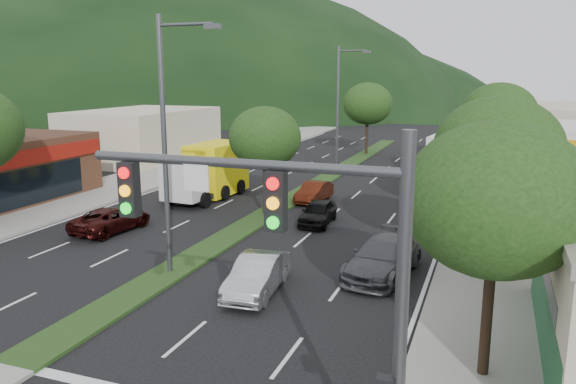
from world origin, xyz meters
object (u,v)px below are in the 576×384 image
at_px(traffic_signal, 312,262).
at_px(tree_med_near, 265,137).
at_px(tree_med_far, 368,104).
at_px(car_queue_a, 318,212).
at_px(tree_r_c, 498,136).
at_px(tree_r_a, 496,200).
at_px(tree_r_d, 499,115).
at_px(car_queue_b, 383,257).
at_px(streetlight_mid, 340,103).
at_px(tree_r_e, 499,110).
at_px(streetlight_near, 169,135).
at_px(tree_r_b, 498,150).
at_px(motorhome, 454,153).
at_px(sedan_silver, 257,275).
at_px(box_truck, 210,173).
at_px(car_queue_d, 432,183).
at_px(car_queue_c, 314,192).
at_px(suv_maroon, 111,219).

xyz_separation_m(traffic_signal, tree_med_near, (-9.03, 19.54, -0.22)).
relative_size(tree_med_far, car_queue_a, 1.86).
bearing_deg(tree_r_c, tree_r_a, -90.00).
height_order(tree_r_d, car_queue_b, tree_r_d).
distance_m(streetlight_mid, car_queue_a, 16.75).
xyz_separation_m(tree_r_e, streetlight_near, (-11.79, -32.00, 0.69)).
bearing_deg(car_queue_b, tree_med_near, 145.89).
relative_size(tree_r_b, tree_r_c, 1.07).
distance_m(tree_r_e, motorhome, 6.93).
distance_m(tree_r_e, car_queue_b, 29.78).
distance_m(tree_med_far, sedan_silver, 37.13).
distance_m(tree_r_a, car_queue_b, 8.84).
xyz_separation_m(tree_med_far, box_truck, (-5.16, -22.85, -3.38)).
xyz_separation_m(tree_med_far, car_queue_d, (8.16, -16.70, -4.29)).
xyz_separation_m(tree_r_c, tree_med_far, (-12.00, 24.00, 0.26)).
distance_m(tree_med_far, streetlight_mid, 11.02).
bearing_deg(box_truck, tree_r_b, 155.12).
distance_m(streetlight_mid, sedan_silver, 26.40).
height_order(streetlight_near, sedan_silver, streetlight_near).
bearing_deg(box_truck, car_queue_d, -152.00).
bearing_deg(tree_r_b, tree_med_near, 153.43).
bearing_deg(tree_med_near, car_queue_b, -41.89).
bearing_deg(tree_r_b, car_queue_d, 104.09).
xyz_separation_m(tree_med_far, car_queue_c, (1.50, -21.70, -4.38)).
xyz_separation_m(tree_med_near, sedan_silver, (4.10, -10.65, -3.74)).
xyz_separation_m(streetlight_near, streetlight_mid, (0.00, 25.00, 0.00)).
height_order(suv_maroon, motorhome, motorhome).
bearing_deg(streetlight_mid, car_queue_c, -83.10).
distance_m(streetlight_mid, car_queue_b, 24.06).
relative_size(streetlight_near, box_truck, 1.41).
relative_size(traffic_signal, car_queue_d, 1.36).
xyz_separation_m(sedan_silver, car_queue_c, (-2.60, 14.95, -0.06)).
bearing_deg(motorhome, traffic_signal, -83.89).
xyz_separation_m(tree_r_d, car_queue_c, (-10.50, -7.70, -4.56)).
xyz_separation_m(tree_med_near, tree_med_far, (0.00, 26.00, 0.58)).
relative_size(tree_r_a, tree_r_c, 1.02).
bearing_deg(streetlight_mid, car_queue_a, -78.81).
bearing_deg(tree_r_e, sedan_silver, -103.60).
bearing_deg(suv_maroon, car_queue_c, -121.44).
bearing_deg(tree_r_e, tree_r_a, -90.00).
bearing_deg(tree_r_a, sedan_silver, 156.99).
relative_size(car_queue_c, motorhome, 0.41).
relative_size(suv_maroon, car_queue_c, 1.18).
relative_size(tree_med_far, car_queue_d, 1.34).
relative_size(tree_r_d, sedan_silver, 1.73).
height_order(sedan_silver, box_truck, box_truck).
bearing_deg(car_queue_a, tree_med_near, 165.14).
height_order(tree_r_c, tree_med_far, tree_med_far).
bearing_deg(tree_r_d, streetlight_near, -118.20).
relative_size(tree_r_b, car_queue_a, 1.86).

